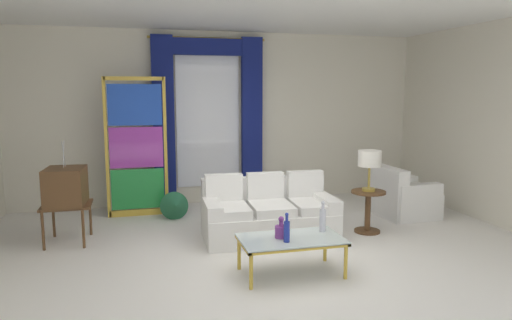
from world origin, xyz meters
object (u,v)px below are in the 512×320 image
(vintage_tv, at_px, (65,188))
(peacock_figurine, at_px, (175,206))
(bottle_blue_decanter, at_px, (323,219))
(coffee_table, at_px, (291,241))
(couch_white_long, at_px, (268,215))
(armchair_white, at_px, (403,199))
(bottle_crystal_tall, at_px, (287,230))
(stained_glass_divider, at_px, (137,150))
(bottle_amber_squat, at_px, (281,230))
(table_lamp_brass, at_px, (370,160))
(round_side_table, at_px, (368,208))

(vintage_tv, distance_m, peacock_figurine, 1.70)
(bottle_blue_decanter, bearing_deg, coffee_table, -162.75)
(couch_white_long, bearing_deg, armchair_white, 11.03)
(bottle_crystal_tall, distance_m, peacock_figurine, 2.79)
(coffee_table, xyz_separation_m, stained_glass_divider, (-1.57, 2.92, 0.69))
(bottle_amber_squat, xyz_separation_m, table_lamp_brass, (1.65, 1.15, 0.54))
(couch_white_long, xyz_separation_m, bottle_crystal_tall, (-0.22, -1.47, 0.23))
(bottle_blue_decanter, height_order, vintage_tv, vintage_tv)
(coffee_table, height_order, vintage_tv, vintage_tv)
(coffee_table, distance_m, stained_glass_divider, 3.39)
(vintage_tv, height_order, stained_glass_divider, stained_glass_divider)
(couch_white_long, distance_m, armchair_white, 2.40)
(bottle_crystal_tall, relative_size, stained_glass_divider, 0.14)
(stained_glass_divider, bearing_deg, armchair_white, -15.31)
(coffee_table, relative_size, table_lamp_brass, 1.95)
(bottle_amber_squat, bearing_deg, round_side_table, 34.94)
(bottle_blue_decanter, xyz_separation_m, round_side_table, (1.13, 1.05, -0.20))
(couch_white_long, relative_size, table_lamp_brass, 3.15)
(bottle_blue_decanter, relative_size, bottle_crystal_tall, 1.12)
(bottle_blue_decanter, relative_size, stained_glass_divider, 0.16)
(coffee_table, bearing_deg, armchair_white, 36.04)
(stained_glass_divider, xyz_separation_m, peacock_figurine, (0.54, -0.44, -0.84))
(couch_white_long, relative_size, stained_glass_divider, 0.82)
(round_side_table, distance_m, table_lamp_brass, 0.67)
(bottle_blue_decanter, distance_m, peacock_figurine, 2.79)
(coffee_table, relative_size, armchair_white, 1.32)
(coffee_table, distance_m, bottle_amber_squat, 0.16)
(armchair_white, bearing_deg, coffee_table, -143.96)
(bottle_crystal_tall, bearing_deg, couch_white_long, 81.45)
(coffee_table, xyz_separation_m, bottle_blue_decanter, (0.42, 0.13, 0.18))
(armchair_white, height_order, peacock_figurine, armchair_white)
(bottle_amber_squat, height_order, vintage_tv, vintage_tv)
(bottle_crystal_tall, distance_m, stained_glass_divider, 3.42)
(couch_white_long, height_order, round_side_table, couch_white_long)
(bottle_crystal_tall, xyz_separation_m, bottle_amber_squat, (-0.01, 0.15, -0.05))
(bottle_crystal_tall, bearing_deg, table_lamp_brass, 38.50)
(bottle_crystal_tall, xyz_separation_m, table_lamp_brass, (1.64, 1.30, 0.49))
(stained_glass_divider, bearing_deg, bottle_amber_squat, -63.10)
(coffee_table, distance_m, round_side_table, 1.95)
(bottle_amber_squat, bearing_deg, coffee_table, -15.74)
(couch_white_long, xyz_separation_m, bottle_amber_squat, (-0.23, -1.32, 0.19))
(bottle_amber_squat, relative_size, round_side_table, 0.40)
(coffee_table, xyz_separation_m, vintage_tv, (-2.49, 1.78, 0.36))
(armchair_white, distance_m, stained_glass_divider, 4.28)
(coffee_table, xyz_separation_m, armchair_white, (2.49, 1.81, -0.08))
(round_side_table, bearing_deg, table_lamp_brass, 0.00)
(couch_white_long, relative_size, coffee_table, 1.61)
(couch_white_long, height_order, table_lamp_brass, table_lamp_brass)
(armchair_white, height_order, table_lamp_brass, table_lamp_brass)
(vintage_tv, bearing_deg, table_lamp_brass, -8.35)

